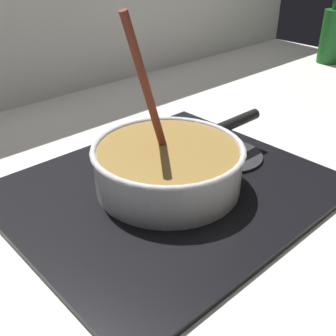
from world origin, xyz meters
TOP-DOWN VIEW (x-y plane):
  - ground at (0.00, 0.00)m, footprint 2.40×1.60m
  - hob_plate at (-0.01, 0.19)m, footprint 0.56×0.48m
  - burner_ring at (-0.01, 0.19)m, footprint 0.17×0.17m
  - spare_burner at (0.16, 0.19)m, footprint 0.14×0.14m
  - cooking_pan at (-0.01, 0.19)m, footprint 0.39×0.27m
  - oil_bottle at (1.01, 0.43)m, footprint 0.08×0.08m

SIDE VIEW (x-z plane):
  - ground at x=0.00m, z-range -0.04..0.00m
  - hob_plate at x=-0.01m, z-range 0.00..0.01m
  - spare_burner at x=0.16m, z-range 0.01..0.02m
  - burner_ring at x=-0.01m, z-range 0.01..0.02m
  - cooking_pan at x=-0.01m, z-range -0.10..0.21m
  - oil_bottle at x=1.01m, z-range -0.02..0.21m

